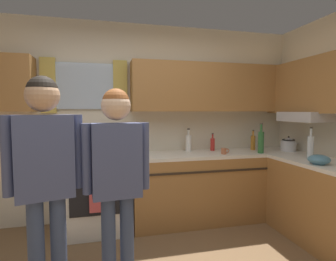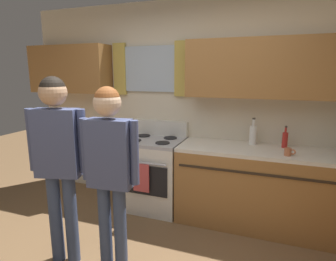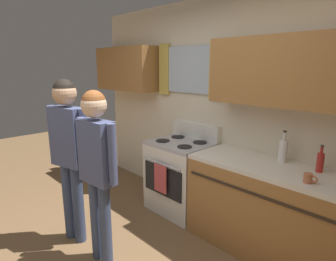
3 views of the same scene
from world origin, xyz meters
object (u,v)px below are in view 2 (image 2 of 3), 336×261
Objects in this scene: bottle_milk_white at (253,134)px; cup_terracotta at (288,152)px; adult_in_plaid at (110,161)px; stove_oven at (153,172)px; adult_left at (58,150)px; bottle_sauce_red at (285,139)px.

cup_terracotta is at bearing -42.96° from bottle_milk_white.
bottle_milk_white is at bearing 54.14° from adult_in_plaid.
stove_oven is 0.65× the size of adult_left.
adult_in_plaid is at bearing -142.26° from cup_terracotta.
adult_in_plaid is (0.50, 0.03, -0.05)m from adult_left.
bottle_sauce_red is 0.33m from cup_terracotta.
adult_left is (-0.34, -1.28, 0.60)m from stove_oven.
bottle_sauce_red is 0.15× the size of adult_in_plaid.
adult_in_plaid is at bearing -134.41° from bottle_sauce_red.
adult_in_plaid reaches higher than stove_oven.
bottle_milk_white is 1.76m from adult_in_plaid.
bottle_milk_white is at bearing 176.33° from bottle_sauce_red.
cup_terracotta is (0.37, -0.34, -0.08)m from bottle_milk_white.
stove_oven is 3.51× the size of bottle_milk_white.
cup_terracotta is (0.02, -0.32, -0.05)m from bottle_sauce_red.
cup_terracotta is at bearing 30.29° from adult_left.
stove_oven is 4.48× the size of bottle_sauce_red.
stove_oven reaches higher than cup_terracotta.
adult_in_plaid is (-1.37, -1.40, 0.03)m from bottle_sauce_red.
bottle_sauce_red reaches higher than stove_oven.
adult_left is (-1.87, -1.43, 0.07)m from bottle_sauce_red.
adult_in_plaid reaches higher than bottle_sauce_red.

